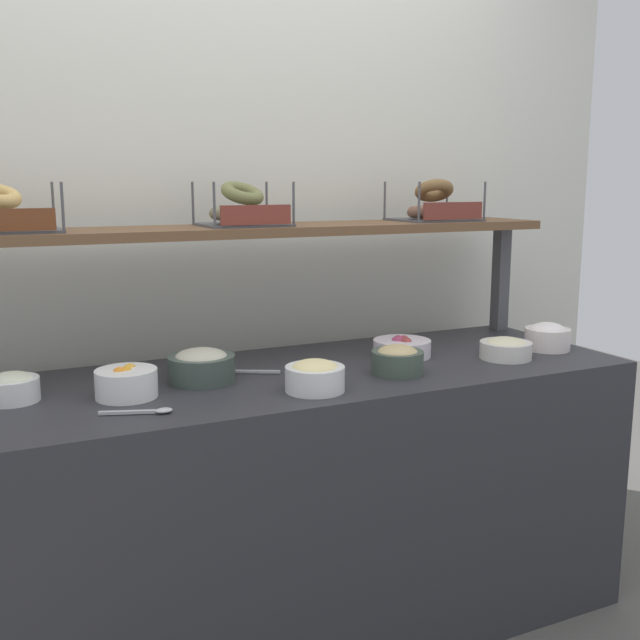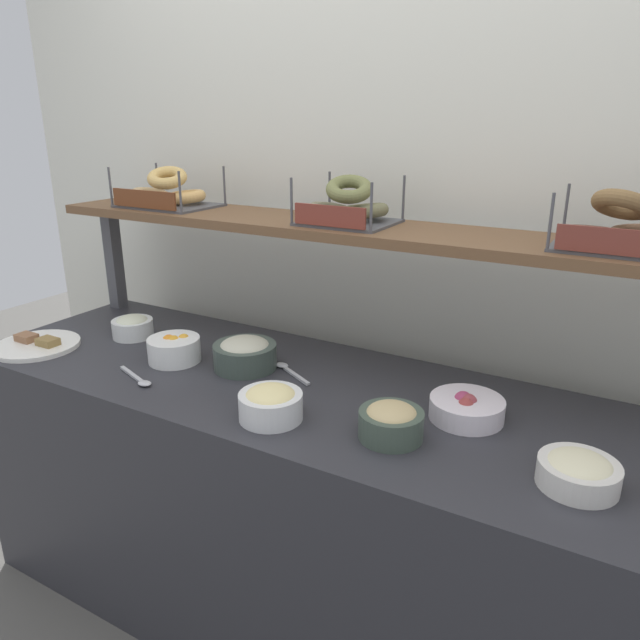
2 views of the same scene
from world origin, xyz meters
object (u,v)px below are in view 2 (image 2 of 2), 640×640
bowl_fruit_salad (174,349)px  serving_plate_white (37,345)px  bowl_potato_salad (579,471)px  bowl_beet_salad (467,408)px  serving_spoon_by_edge (139,379)px  serving_spoon_near_plate (288,370)px  bagel_basket_plain (167,194)px  bowl_scallion_spread (133,326)px  bowl_tuna_salad (245,353)px  bowl_hummus (391,421)px  bagel_basket_poppy (347,207)px  bagel_basket_cinnamon_raisin (617,230)px  bowl_egg_salad (271,403)px

bowl_fruit_salad → serving_plate_white: size_ratio=0.59×
bowl_potato_salad → bowl_fruit_salad: bearing=175.9°
bowl_beet_salad → serving_spoon_by_edge: bowl_beet_salad is taller
bowl_beet_salad → serving_spoon_near_plate: bearing=178.0°
bowl_potato_salad → serving_plate_white: bearing=-177.9°
bowl_fruit_salad → bagel_basket_plain: (-0.28, 0.31, 0.44)m
bowl_beet_salad → bowl_potato_salad: same height
bowl_beet_salad → bagel_basket_plain: (-1.20, 0.22, 0.45)m
bowl_scallion_spread → bowl_potato_salad: bowl_scallion_spread is taller
bowl_fruit_salad → bowl_beet_salad: size_ratio=0.87×
serving_plate_white → bowl_scallion_spread: bearing=49.3°
bowl_tuna_salad → bowl_potato_salad: (0.98, -0.15, -0.01)m
serving_spoon_near_plate → bowl_beet_salad: bearing=-2.0°
bowl_tuna_salad → bowl_scallion_spread: bowl_tuna_salad is taller
bowl_scallion_spread → bowl_potato_salad: (1.49, -0.18, -0.00)m
serving_spoon_by_edge → bowl_fruit_salad: bearing=95.7°
serving_plate_white → serving_spoon_near_plate: bearing=16.7°
bowl_tuna_salad → bowl_scallion_spread: bearing=177.4°
serving_plate_white → bagel_basket_plain: 0.69m
bowl_hummus → bagel_basket_plain: 1.22m
bowl_potato_salad → bagel_basket_poppy: bagel_basket_poppy is taller
bowl_scallion_spread → bagel_basket_cinnamon_raisin: bearing=8.7°
serving_spoon_by_edge → bagel_basket_cinnamon_raisin: size_ratio=0.61×
bowl_beet_salad → bagel_basket_plain: 1.30m
bowl_beet_salad → serving_spoon_near_plate: (-0.56, 0.02, -0.02)m
serving_plate_white → bagel_basket_poppy: (0.93, 0.46, 0.47)m
bowl_hummus → bowl_tuna_salad: 0.58m
bowl_egg_salad → bowl_scallion_spread: bearing=161.6°
bowl_potato_salad → serving_spoon_by_edge: 1.19m
bowl_egg_salad → serving_plate_white: bowl_egg_salad is taller
serving_plate_white → serving_spoon_by_edge: size_ratio=1.59×
bowl_tuna_salad → bagel_basket_plain: bagel_basket_plain is taller
bowl_scallion_spread → serving_spoon_by_edge: size_ratio=0.81×
bagel_basket_poppy → bowl_potato_salad: bearing=-27.7°
bowl_scallion_spread → bagel_basket_poppy: 0.88m
bowl_hummus → serving_plate_white: 1.27m
bowl_tuna_salad → bagel_basket_cinnamon_raisin: (0.96, 0.25, 0.43)m
bowl_fruit_salad → bagel_basket_plain: bearing=131.7°
bowl_egg_salad → bagel_basket_cinnamon_raisin: (0.70, 0.48, 0.43)m
bowl_fruit_salad → bowl_potato_salad: bowl_fruit_salad is taller
bagel_basket_cinnamon_raisin → bowl_scallion_spread: bearing=-171.3°
bagel_basket_poppy → bowl_egg_salad: bearing=-86.0°
bowl_egg_salad → bagel_basket_cinnamon_raisin: 0.95m
bowl_tuna_salad → bagel_basket_poppy: bearing=48.0°
bowl_tuna_salad → bagel_basket_plain: (-0.50, 0.24, 0.43)m
bowl_tuna_salad → bowl_fruit_salad: bearing=-163.5°
bowl_scallion_spread → bagel_basket_poppy: bearing=17.0°
bagel_basket_plain → bagel_basket_poppy: (0.73, 0.00, 0.00)m
bowl_egg_salad → serving_spoon_by_edge: 0.47m
bowl_potato_salad → bagel_basket_poppy: (-0.76, 0.40, 0.44)m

